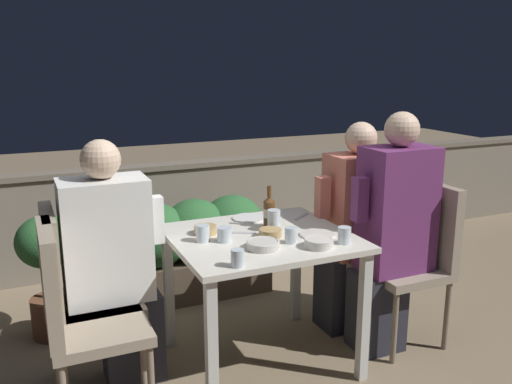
{
  "coord_description": "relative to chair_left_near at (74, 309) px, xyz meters",
  "views": [
    {
      "loc": [
        -1.12,
        -2.46,
        1.63
      ],
      "look_at": [
        0.0,
        0.06,
        0.95
      ],
      "focal_mm": 38.0,
      "sensor_mm": 36.0,
      "label": 1
    }
  ],
  "objects": [
    {
      "name": "chair_left_far",
      "position": [
        0.02,
        0.27,
        0.0
      ],
      "size": [
        0.43,
        0.43,
        0.95
      ],
      "color": "gray",
      "rests_on": "ground_plane"
    },
    {
      "name": "fork_0",
      "position": [
        0.87,
        0.21,
        0.17
      ],
      "size": [
        0.16,
        0.09,
        0.01
      ],
      "color": "silver",
      "rests_on": "dining_table"
    },
    {
      "name": "chair_right_near",
      "position": [
        1.9,
        0.01,
        0.0
      ],
      "size": [
        0.43,
        0.43,
        0.95
      ],
      "color": "gray",
      "rests_on": "ground_plane"
    },
    {
      "name": "beer_bottle",
      "position": [
        1.07,
        0.27,
        0.25
      ],
      "size": [
        0.06,
        0.06,
        0.23
      ],
      "color": "brown",
      "rests_on": "dining_table"
    },
    {
      "name": "glass_cup_5",
      "position": [
        1.05,
        -0.03,
        0.21
      ],
      "size": [
        0.06,
        0.06,
        0.08
      ],
      "color": "silver",
      "rests_on": "dining_table"
    },
    {
      "name": "bowl_0",
      "position": [
        0.89,
        -0.05,
        0.19
      ],
      "size": [
        0.16,
        0.16,
        0.04
      ],
      "color": "beige",
      "rests_on": "dining_table"
    },
    {
      "name": "glass_cup_0",
      "position": [
        1.06,
        0.19,
        0.22
      ],
      "size": [
        0.07,
        0.07,
        0.11
      ],
      "color": "silver",
      "rests_on": "dining_table"
    },
    {
      "name": "person_purple_stripe",
      "position": [
        1.7,
        0.01,
        0.12
      ],
      "size": [
        0.48,
        0.26,
        1.36
      ],
      "color": "#282833",
      "rests_on": "ground_plane"
    },
    {
      "name": "person_white_polo",
      "position": [
        0.23,
        0.27,
        0.07
      ],
      "size": [
        0.49,
        0.26,
        1.27
      ],
      "color": "#282833",
      "rests_on": "ground_plane"
    },
    {
      "name": "glass_cup_2",
      "position": [
        0.65,
        0.17,
        0.21
      ],
      "size": [
        0.07,
        0.07,
        0.09
      ],
      "color": "silver",
      "rests_on": "dining_table"
    },
    {
      "name": "bowl_1",
      "position": [
        1.15,
        -0.14,
        0.19
      ],
      "size": [
        0.14,
        0.14,
        0.05
      ],
      "color": "silver",
      "rests_on": "dining_table"
    },
    {
      "name": "ground_plane",
      "position": [
        0.96,
        0.14,
        -0.57
      ],
      "size": [
        16.0,
        16.0,
        0.0
      ],
      "primitive_type": "plane",
      "color": "#847056"
    },
    {
      "name": "planter_hedge",
      "position": [
        0.91,
        1.13,
        -0.18
      ],
      "size": [
        1.02,
        0.47,
        0.69
      ],
      "color": "brown",
      "rests_on": "ground_plane"
    },
    {
      "name": "bowl_2",
      "position": [
        0.71,
        0.28,
        0.19
      ],
      "size": [
        0.12,
        0.12,
        0.05
      ],
      "color": "tan",
      "rests_on": "dining_table"
    },
    {
      "name": "glass_cup_4",
      "position": [
        0.75,
        0.13,
        0.2
      ],
      "size": [
        0.07,
        0.07,
        0.08
      ],
      "color": "silver",
      "rests_on": "dining_table"
    },
    {
      "name": "chair_right_far",
      "position": [
        1.86,
        0.31,
        0.0
      ],
      "size": [
        0.43,
        0.43,
        0.95
      ],
      "color": "gray",
      "rests_on": "ground_plane"
    },
    {
      "name": "glass_cup_3",
      "position": [
        1.29,
        -0.14,
        0.21
      ],
      "size": [
        0.07,
        0.07,
        0.09
      ],
      "color": "silver",
      "rests_on": "dining_table"
    },
    {
      "name": "plate_0",
      "position": [
        1.23,
        0.02,
        0.17
      ],
      "size": [
        0.18,
        0.18,
        0.01
      ],
      "color": "silver",
      "rests_on": "dining_table"
    },
    {
      "name": "parapet_wall",
      "position": [
        0.96,
        1.84,
        -0.15
      ],
      "size": [
        9.0,
        0.18,
        0.83
      ],
      "color": "gray",
      "rests_on": "ground_plane"
    },
    {
      "name": "person_coral_top",
      "position": [
        1.65,
        0.31,
        0.08
      ],
      "size": [
        0.47,
        0.26,
        1.28
      ],
      "color": "#282833",
      "rests_on": "ground_plane"
    },
    {
      "name": "glass_cup_1",
      "position": [
        0.69,
        -0.22,
        0.21
      ],
      "size": [
        0.06,
        0.06,
        0.08
      ],
      "color": "silver",
      "rests_on": "dining_table"
    },
    {
      "name": "bowl_3",
      "position": [
        1.0,
        0.1,
        0.19
      ],
      "size": [
        0.12,
        0.12,
        0.04
      ],
      "color": "tan",
      "rests_on": "dining_table"
    },
    {
      "name": "potted_plant",
      "position": [
        -0.06,
        0.92,
        -0.1
      ],
      "size": [
        0.34,
        0.34,
        0.75
      ],
      "color": "brown",
      "rests_on": "ground_plane"
    },
    {
      "name": "plate_1",
      "position": [
        1.02,
        0.45,
        0.17
      ],
      "size": [
        0.19,
        0.19,
        0.01
      ],
      "color": "white",
      "rests_on": "dining_table"
    },
    {
      "name": "dining_table",
      "position": [
        0.96,
        0.14,
        0.07
      ],
      "size": [
        0.92,
        0.84,
        0.73
      ],
      "color": "silver",
      "rests_on": "ground_plane"
    },
    {
      "name": "fork_1",
      "position": [
        1.31,
        0.35,
        0.17
      ],
      "size": [
        0.15,
        0.12,
        0.01
      ],
      "color": "silver",
      "rests_on": "dining_table"
    },
    {
      "name": "chair_left_near",
      "position": [
        0.0,
        0.0,
        0.0
      ],
      "size": [
        0.43,
        0.43,
        0.95
      ],
      "color": "gray",
      "rests_on": "ground_plane"
    }
  ]
}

